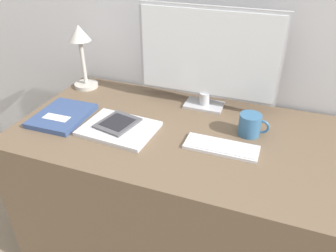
{
  "coord_description": "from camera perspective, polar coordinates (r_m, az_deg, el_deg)",
  "views": [
    {
      "loc": [
        0.36,
        -0.88,
        1.44
      ],
      "look_at": [
        -0.01,
        0.11,
        0.78
      ],
      "focal_mm": 35.0,
      "sensor_mm": 36.0,
      "label": 1
    }
  ],
  "objects": [
    {
      "name": "keyboard",
      "position": [
        1.24,
        9.27,
        -3.65
      ],
      "size": [
        0.28,
        0.1,
        0.01
      ],
      "color": "silver",
      "rests_on": "desk"
    },
    {
      "name": "coffee_mug",
      "position": [
        1.33,
        14.13,
        0.22
      ],
      "size": [
        0.12,
        0.09,
        0.09
      ],
      "color": "#336089",
      "rests_on": "desk"
    },
    {
      "name": "monitor",
      "position": [
        1.43,
        6.87,
        11.84
      ],
      "size": [
        0.62,
        0.11,
        0.44
      ],
      "color": "#B7B7BC",
      "rests_on": "desk"
    },
    {
      "name": "desk",
      "position": [
        1.55,
        1.25,
        -12.07
      ],
      "size": [
        1.31,
        0.71,
        0.72
      ],
      "color": "brown",
      "rests_on": "ground_plane"
    },
    {
      "name": "laptop",
      "position": [
        1.34,
        -8.53,
        -0.45
      ],
      "size": [
        0.3,
        0.24,
        0.02
      ],
      "color": "#BCBCC1",
      "rests_on": "desk"
    },
    {
      "name": "ereader",
      "position": [
        1.36,
        -8.77,
        0.53
      ],
      "size": [
        0.17,
        0.18,
        0.01
      ],
      "color": "#4C4C51",
      "rests_on": "laptop"
    },
    {
      "name": "desk_lamp",
      "position": [
        1.68,
        -14.91,
        13.02
      ],
      "size": [
        0.12,
        0.12,
        0.32
      ],
      "color": "#BCB7AD",
      "rests_on": "desk"
    },
    {
      "name": "notebook",
      "position": [
        1.49,
        -17.92,
        1.73
      ],
      "size": [
        0.21,
        0.26,
        0.02
      ],
      "color": "#334775",
      "rests_on": "desk"
    }
  ]
}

